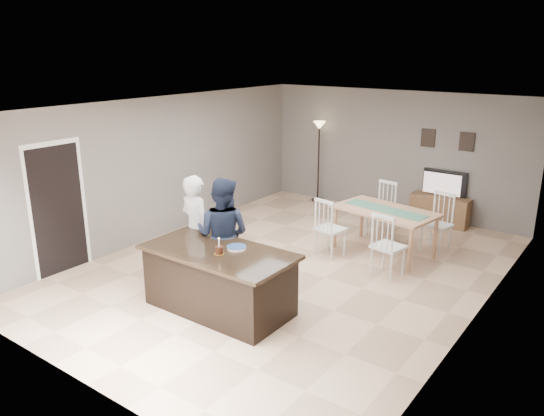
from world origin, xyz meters
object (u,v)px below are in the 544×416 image
Objects in this scene: television at (443,183)px; dining_table at (385,217)px; woman at (196,229)px; man at (223,235)px; birthday_cake at (219,250)px; floor_lamp at (319,140)px; kitchen_island at (219,280)px; plate_stack at (237,248)px; tv_console at (439,210)px.

dining_table is at bearing 83.89° from television.
man is at bearing -170.68° from woman.
floor_lamp is (-1.89, 5.68, 0.53)m from birthday_cake.
floor_lamp is (-2.75, 2.24, 0.80)m from dining_table.
kitchen_island is 1.25× the size of woman.
woman is at bearing 149.93° from kitchen_island.
man is 7.62× the size of birthday_cake.
man reaches higher than television.
woman reaches higher than plate_stack.
man is at bearing 72.55° from television.
tv_console is 0.63× the size of floor_lamp.
floor_lamp is at bearing -90.88° from man.
television is at bearing 90.00° from tv_console.
plate_stack is at bearing 79.41° from television.
woman is at bearing -80.53° from floor_lamp.
tv_console is 1.31× the size of television.
tv_console is at bearing -103.87° from woman.
birthday_cake reaches higher than television.
floor_lamp is (-1.39, 5.04, 0.60)m from man.
dining_table is (0.78, 3.17, -0.24)m from plate_stack.
birthday_cake reaches higher than plate_stack.
floor_lamp is at bearing 0.96° from television.
plate_stack is (-1.02, -5.46, 0.06)m from television.
man reaches higher than plate_stack.
birthday_cake is at bearing -106.45° from plate_stack.
man reaches higher than birthday_cake.
man is 0.82m from birthday_cake.
tv_console is 5.19× the size of birthday_cake.
woman reaches higher than birthday_cake.
kitchen_island is 1.12× the size of floor_lamp.
floor_lamp is (-2.99, 0.02, 1.19)m from tv_console.
birthday_cake is at bearing -71.60° from floor_lamp.
kitchen_island is 5.70m from tv_console.
plate_stack is at bearing 131.07° from man.
television is 0.52× the size of man.
kitchen_island is 1.22× the size of man.
woman reaches higher than kitchen_island.
man is at bearing 127.89° from birthday_cake.
plate_stack is 0.14× the size of floor_lamp.
plate_stack is at bearing -100.72° from tv_console.
man is 5.26m from floor_lamp.
television reaches higher than plate_stack.
tv_console is 0.70× the size of woman.
dining_table is at bearing -96.30° from tv_console.
kitchen_island is 0.80m from man.
kitchen_island is 1.17m from woman.
birthday_cake is 0.28m from plate_stack.
birthday_cake is 6.01m from floor_lamp.
woman is 1.23m from birthday_cake.
tv_console is 5.52m from plate_stack.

